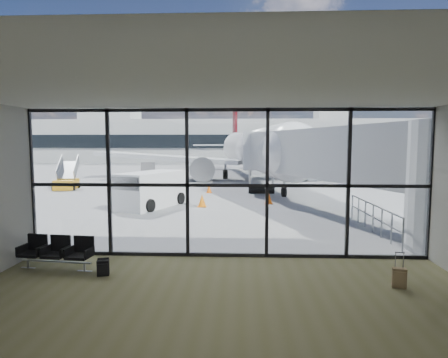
# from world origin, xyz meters

# --- Properties ---
(ground) EXTENTS (220.00, 220.00, 0.00)m
(ground) POSITION_xyz_m (0.00, 40.00, 0.00)
(ground) COLOR slate
(ground) RESTS_ON ground
(lounge_shell) EXTENTS (12.02, 8.01, 4.51)m
(lounge_shell) POSITION_xyz_m (0.00, -4.80, 2.65)
(lounge_shell) COLOR brown
(lounge_shell) RESTS_ON ground
(glass_curtain_wall) EXTENTS (12.10, 0.12, 4.50)m
(glass_curtain_wall) POSITION_xyz_m (0.00, 0.00, 2.25)
(glass_curtain_wall) COLOR white
(glass_curtain_wall) RESTS_ON ground
(jet_bridge) EXTENTS (8.00, 16.50, 4.33)m
(jet_bridge) POSITION_xyz_m (4.90, 7.07, 2.76)
(jet_bridge) COLOR #AAACB0
(jet_bridge) RESTS_ON ground
(apron_railing) EXTENTS (0.06, 5.46, 1.11)m
(apron_railing) POSITION_xyz_m (5.60, 3.50, 0.72)
(apron_railing) COLOR gray
(apron_railing) RESTS_ON ground
(far_terminal) EXTENTS (80.00, 12.20, 11.00)m
(far_terminal) POSITION_xyz_m (-0.59, 61.97, 4.21)
(far_terminal) COLOR beige
(far_terminal) RESTS_ON ground
(tree_0) EXTENTS (4.95, 4.95, 7.12)m
(tree_0) POSITION_xyz_m (-45.00, 72.00, 4.63)
(tree_0) COLOR #382619
(tree_0) RESTS_ON ground
(tree_1) EXTENTS (5.61, 5.61, 8.07)m
(tree_1) POSITION_xyz_m (-39.00, 72.00, 5.25)
(tree_1) COLOR #382619
(tree_1) RESTS_ON ground
(tree_2) EXTENTS (6.27, 6.27, 9.03)m
(tree_2) POSITION_xyz_m (-33.00, 72.00, 5.88)
(tree_2) COLOR #382619
(tree_2) RESTS_ON ground
(tree_3) EXTENTS (4.95, 4.95, 7.12)m
(tree_3) POSITION_xyz_m (-27.00, 72.00, 4.63)
(tree_3) COLOR #382619
(tree_3) RESTS_ON ground
(tree_4) EXTENTS (5.61, 5.61, 8.07)m
(tree_4) POSITION_xyz_m (-21.00, 72.00, 5.25)
(tree_4) COLOR #382619
(tree_4) RESTS_ON ground
(tree_5) EXTENTS (6.27, 6.27, 9.03)m
(tree_5) POSITION_xyz_m (-15.00, 72.00, 5.88)
(tree_5) COLOR #382619
(tree_5) RESTS_ON ground
(seating_row) EXTENTS (2.06, 0.79, 0.91)m
(seating_row) POSITION_xyz_m (-4.63, -1.29, 0.51)
(seating_row) COLOR gray
(seating_row) RESTS_ON ground
(backpack) EXTENTS (0.34, 0.33, 0.46)m
(backpack) POSITION_xyz_m (-3.18, -1.81, 0.22)
(backpack) COLOR black
(backpack) RESTS_ON ground
(suitcase) EXTENTS (0.35, 0.29, 0.86)m
(suitcase) POSITION_xyz_m (4.19, -2.34, 0.26)
(suitcase) COLOR brown
(suitcase) RESTS_ON ground
(airliner) EXTENTS (31.66, 36.82, 9.50)m
(airliner) POSITION_xyz_m (1.56, 27.34, 2.90)
(airliner) COLOR silver
(airliner) RESTS_ON ground
(service_van) EXTENTS (3.50, 4.82, 1.92)m
(service_van) POSITION_xyz_m (-4.55, 9.01, 0.99)
(service_van) COLOR white
(service_van) RESTS_ON ground
(belt_loader) EXTENTS (2.28, 4.22, 1.85)m
(belt_loader) POSITION_xyz_m (-7.30, 19.71, 0.62)
(belt_loader) COLOR black
(belt_loader) RESTS_ON ground
(mobile_stairs) EXTENTS (2.01, 3.17, 2.08)m
(mobile_stairs) POSITION_xyz_m (-12.93, 16.88, 0.50)
(mobile_stairs) COLOR orange
(mobile_stairs) RESTS_ON ground
(traffic_cone_a) EXTENTS (0.48, 0.48, 0.69)m
(traffic_cone_a) POSITION_xyz_m (-1.70, 9.17, 0.33)
(traffic_cone_a) COLOR orange
(traffic_cone_a) RESTS_ON ground
(traffic_cone_b) EXTENTS (0.40, 0.40, 0.57)m
(traffic_cone_b) POSITION_xyz_m (-1.81, 15.17, 0.27)
(traffic_cone_b) COLOR orange
(traffic_cone_b) RESTS_ON ground
(traffic_cone_c) EXTENTS (0.46, 0.46, 0.66)m
(traffic_cone_c) POSITION_xyz_m (2.06, 10.41, 0.32)
(traffic_cone_c) COLOR #FF640D
(traffic_cone_c) RESTS_ON ground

